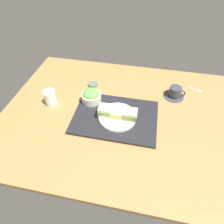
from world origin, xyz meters
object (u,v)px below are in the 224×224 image
sandwich_plate (117,117)px  teaspoon (198,90)px  salad_bowl (91,96)px  coffee_cup (175,92)px  sandwich_near (105,110)px  sandwich_far (130,115)px  drinking_glass (51,97)px  sandwich_middle (118,113)px  small_sauce_dish (93,84)px

sandwich_plate → teaspoon: bearing=37.1°
salad_bowl → coffee_cup: (48.38, 15.68, -2.34)cm
coffee_cup → teaspoon: size_ratio=1.43×
sandwich_plate → sandwich_near: bearing=177.7°
sandwich_far → drinking_glass: bearing=173.0°
sandwich_far → coffee_cup: sandwich_far is taller
sandwich_middle → teaspoon: sandwich_middle is taller
sandwich_far → coffee_cup: bearing=47.5°
sandwich_plate → sandwich_near: 7.47cm
small_sauce_dish → teaspoon: bearing=6.7°
sandwich_middle → teaspoon: bearing=37.1°
sandwich_plate → sandwich_near: sandwich_near is taller
sandwich_plate → teaspoon: (46.23, 34.91, -2.01)cm
sandwich_near → teaspoon: size_ratio=0.82×
sandwich_near → small_sauce_dish: bearing=118.8°
sandwich_plate → salad_bowl: (-17.43, 10.54, 2.95)cm
sandwich_far → salad_bowl: salad_bowl is taller
sandwich_near → teaspoon: bearing=33.2°
sandwich_plate → sandwich_middle: (0.00, 0.00, 2.95)cm
salad_bowl → small_sauce_dish: 17.52cm
sandwich_near → teaspoon: (52.93, 34.64, -5.30)cm
drinking_glass → sandwich_near: bearing=-8.9°
teaspoon → salad_bowl: bearing=-159.1°
salad_bowl → small_sauce_dish: salad_bowl is taller
sandwich_far → small_sauce_dish: bearing=135.9°
drinking_glass → teaspoon: bearing=18.7°
salad_bowl → small_sauce_dish: size_ratio=1.83×
sandwich_middle → sandwich_plate: bearing=0.0°
sandwich_far → drinking_glass: drinking_glass is taller
sandwich_plate → drinking_glass: size_ratio=2.25×
teaspoon → sandwich_far: bearing=-138.3°
sandwich_near → drinking_glass: (-33.95, 5.31, -1.08)cm
sandwich_plate → drinking_glass: 41.09cm
sandwich_plate → teaspoon: size_ratio=2.36×
teaspoon → sandwich_middle: bearing=-142.9°
sandwich_plate → small_sauce_dish: (-21.36, 26.97, -1.66)cm
coffee_cup → small_sauce_dish: 52.37cm
sandwich_middle → coffee_cup: bearing=40.3°
sandwich_plate → small_sauce_dish: 34.45cm
sandwich_middle → small_sauce_dish: bearing=128.4°
sandwich_middle → teaspoon: size_ratio=0.80×
sandwich_middle → drinking_glass: 41.04cm
sandwich_plate → sandwich_middle: sandwich_middle is taller
sandwich_near → sandwich_middle: (6.70, -0.27, -0.34)cm
sandwich_middle → drinking_glass: drinking_glass is taller
sandwich_near → drinking_glass: size_ratio=0.78×
sandwich_near → sandwich_far: sandwich_far is taller
drinking_glass → teaspoon: size_ratio=1.05×
teaspoon → small_sauce_dish: bearing=-173.3°
sandwich_plate → coffee_cup: coffee_cup is taller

